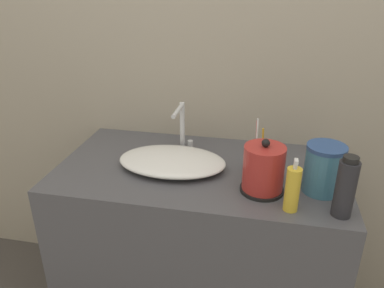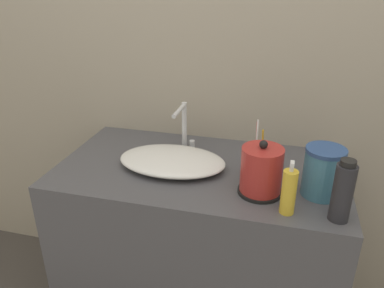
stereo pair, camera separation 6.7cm
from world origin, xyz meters
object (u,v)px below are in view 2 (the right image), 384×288
at_px(shampoo_bottle, 343,192).
at_px(water_pitcher, 323,172).
at_px(electric_kettle, 261,172).
at_px(lotion_bottle, 289,192).
at_px(toothbrush_cup, 258,163).
at_px(faucet, 184,124).

xyz_separation_m(shampoo_bottle, water_pitcher, (-0.05, 0.14, -0.01)).
height_order(shampoo_bottle, water_pitcher, shampoo_bottle).
height_order(electric_kettle, lotion_bottle, electric_kettle).
bearing_deg(toothbrush_cup, lotion_bottle, -64.63).
bearing_deg(lotion_bottle, shampoo_bottle, 1.23).
height_order(electric_kettle, water_pitcher, electric_kettle).
distance_m(toothbrush_cup, shampoo_bottle, 0.37).
bearing_deg(faucet, electric_kettle, -37.57).
relative_size(toothbrush_cup, shampoo_bottle, 1.03).
distance_m(lotion_bottle, shampoo_bottle, 0.16).
distance_m(shampoo_bottle, water_pitcher, 0.15).
bearing_deg(shampoo_bottle, lotion_bottle, -178.77).
bearing_deg(lotion_bottle, electric_kettle, 133.74).
xyz_separation_m(electric_kettle, toothbrush_cup, (-0.02, 0.15, -0.04)).
distance_m(lotion_bottle, water_pitcher, 0.18).
bearing_deg(lotion_bottle, toothbrush_cup, 115.37).
relative_size(toothbrush_cup, water_pitcher, 1.21).
relative_size(electric_kettle, lotion_bottle, 1.08).
xyz_separation_m(toothbrush_cup, water_pitcher, (0.23, -0.10, 0.05)).
bearing_deg(electric_kettle, lotion_bottle, -46.26).
bearing_deg(water_pitcher, toothbrush_cup, 155.53).
xyz_separation_m(faucet, electric_kettle, (0.36, -0.27, -0.04)).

